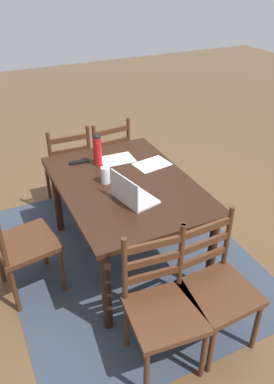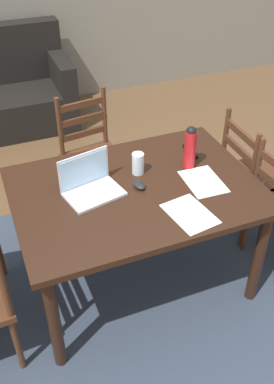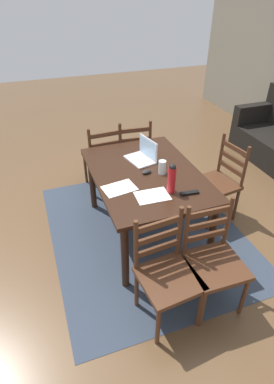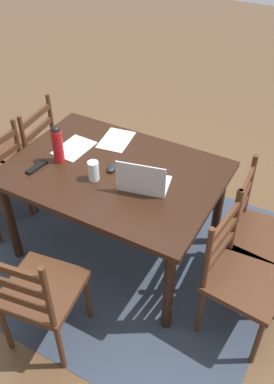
{
  "view_description": "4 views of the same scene",
  "coord_description": "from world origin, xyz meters",
  "px_view_note": "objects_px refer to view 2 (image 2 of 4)",
  "views": [
    {
      "loc": [
        -2.39,
        1.03,
        2.34
      ],
      "look_at": [
        0.09,
        -0.14,
        0.59
      ],
      "focal_mm": 35.44,
      "sensor_mm": 36.0,
      "label": 1
    },
    {
      "loc": [
        -0.77,
        -1.93,
        2.32
      ],
      "look_at": [
        0.05,
        0.11,
        0.66
      ],
      "focal_mm": 41.04,
      "sensor_mm": 36.0,
      "label": 2
    },
    {
      "loc": [
        2.46,
        -0.97,
        2.36
      ],
      "look_at": [
        -0.03,
        -0.08,
        0.54
      ],
      "focal_mm": 28.92,
      "sensor_mm": 36.0,
      "label": 3
    },
    {
      "loc": [
        -1.24,
        1.92,
        2.5
      ],
      "look_at": [
        -0.12,
        -0.11,
        0.55
      ],
      "focal_mm": 39.13,
      "sensor_mm": 36.0,
      "label": 4
    }
  ],
  "objects_px": {
    "dining_table": "(136,201)",
    "chair_right_far": "(253,176)",
    "drinking_glass": "(138,164)",
    "chair_far_head": "(93,158)",
    "computer_mouse": "(139,185)",
    "tv_remote": "(190,151)",
    "water_bottle": "(190,146)",
    "laptop": "(90,183)"
  },
  "relations": [
    {
      "from": "laptop",
      "to": "chair_far_head",
      "type": "bearing_deg",
      "value": 72.7
    },
    {
      "from": "chair_right_far",
      "to": "drinking_glass",
      "type": "height_order",
      "value": "chair_right_far"
    },
    {
      "from": "drinking_glass",
      "to": "computer_mouse",
      "type": "height_order",
      "value": "drinking_glass"
    },
    {
      "from": "tv_remote",
      "to": "drinking_glass",
      "type": "bearing_deg",
      "value": 18.65
    },
    {
      "from": "chair_far_head",
      "to": "computer_mouse",
      "type": "relative_size",
      "value": 9.5
    },
    {
      "from": "laptop",
      "to": "computer_mouse",
      "type": "bearing_deg",
      "value": -13.9
    },
    {
      "from": "water_bottle",
      "to": "tv_remote",
      "type": "xyz_separation_m",
      "value": [
        0.09,
        0.14,
        -0.14
      ]
    },
    {
      "from": "dining_table",
      "to": "chair_far_head",
      "type": "height_order",
      "value": "chair_far_head"
    },
    {
      "from": "chair_right_far",
      "to": "computer_mouse",
      "type": "bearing_deg",
      "value": -168.28
    },
    {
      "from": "chair_far_head",
      "to": "water_bottle",
      "type": "xyz_separation_m",
      "value": [
        0.4,
        -0.8,
        0.46
      ]
    },
    {
      "from": "chair_far_head",
      "to": "tv_remote",
      "type": "bearing_deg",
      "value": -53.33
    },
    {
      "from": "chair_far_head",
      "to": "tv_remote",
      "type": "xyz_separation_m",
      "value": [
        0.49,
        -0.65,
        0.32
      ]
    },
    {
      "from": "dining_table",
      "to": "drinking_glass",
      "type": "relative_size",
      "value": 10.54
    },
    {
      "from": "laptop",
      "to": "water_bottle",
      "type": "distance_m",
      "value": 0.66
    },
    {
      "from": "laptop",
      "to": "computer_mouse",
      "type": "xyz_separation_m",
      "value": [
        0.28,
        -0.07,
        -0.04
      ]
    },
    {
      "from": "water_bottle",
      "to": "laptop",
      "type": "bearing_deg",
      "value": -178.44
    },
    {
      "from": "chair_far_head",
      "to": "water_bottle",
      "type": "height_order",
      "value": "water_bottle"
    },
    {
      "from": "laptop",
      "to": "tv_remote",
      "type": "xyz_separation_m",
      "value": [
        0.74,
        0.16,
        -0.05
      ]
    },
    {
      "from": "dining_table",
      "to": "chair_right_far",
      "type": "xyz_separation_m",
      "value": [
        1.01,
        0.21,
        -0.22
      ]
    },
    {
      "from": "dining_table",
      "to": "drinking_glass",
      "type": "bearing_deg",
      "value": 63.89
    },
    {
      "from": "water_bottle",
      "to": "drinking_glass",
      "type": "height_order",
      "value": "water_bottle"
    },
    {
      "from": "chair_far_head",
      "to": "dining_table",
      "type": "bearing_deg",
      "value": -89.6
    },
    {
      "from": "chair_right_far",
      "to": "chair_far_head",
      "type": "distance_m",
      "value": 1.22
    },
    {
      "from": "water_bottle",
      "to": "computer_mouse",
      "type": "distance_m",
      "value": 0.41
    },
    {
      "from": "chair_far_head",
      "to": "laptop",
      "type": "height_order",
      "value": "laptop"
    },
    {
      "from": "dining_table",
      "to": "tv_remote",
      "type": "distance_m",
      "value": 0.54
    },
    {
      "from": "dining_table",
      "to": "drinking_glass",
      "type": "distance_m",
      "value": 0.23
    },
    {
      "from": "chair_right_far",
      "to": "tv_remote",
      "type": "xyz_separation_m",
      "value": [
        -0.53,
        0.03,
        0.32
      ]
    },
    {
      "from": "chair_far_head",
      "to": "drinking_glass",
      "type": "relative_size",
      "value": 6.94
    },
    {
      "from": "chair_far_head",
      "to": "computer_mouse",
      "type": "xyz_separation_m",
      "value": [
        0.02,
        -0.88,
        0.33
      ]
    },
    {
      "from": "water_bottle",
      "to": "drinking_glass",
      "type": "distance_m",
      "value": 0.34
    },
    {
      "from": "dining_table",
      "to": "chair_far_head",
      "type": "xyz_separation_m",
      "value": [
        -0.01,
        0.89,
        -0.22
      ]
    },
    {
      "from": "dining_table",
      "to": "computer_mouse",
      "type": "bearing_deg",
      "value": 3.79
    },
    {
      "from": "chair_right_far",
      "to": "water_bottle",
      "type": "distance_m",
      "value": 0.78
    },
    {
      "from": "chair_far_head",
      "to": "drinking_glass",
      "type": "xyz_separation_m",
      "value": [
        0.08,
        -0.74,
        0.38
      ]
    },
    {
      "from": "drinking_glass",
      "to": "water_bottle",
      "type": "bearing_deg",
      "value": -9.5
    },
    {
      "from": "dining_table",
      "to": "tv_remote",
      "type": "bearing_deg",
      "value": 25.9
    },
    {
      "from": "water_bottle",
      "to": "dining_table",
      "type": "bearing_deg",
      "value": -167.36
    },
    {
      "from": "water_bottle",
      "to": "tv_remote",
      "type": "relative_size",
      "value": 1.67
    },
    {
      "from": "tv_remote",
      "to": "water_bottle",
      "type": "bearing_deg",
      "value": 65.14
    },
    {
      "from": "chair_right_far",
      "to": "tv_remote",
      "type": "bearing_deg",
      "value": 177.19
    },
    {
      "from": "computer_mouse",
      "to": "tv_remote",
      "type": "xyz_separation_m",
      "value": [
        0.46,
        0.23,
        -0.01
      ]
    }
  ]
}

